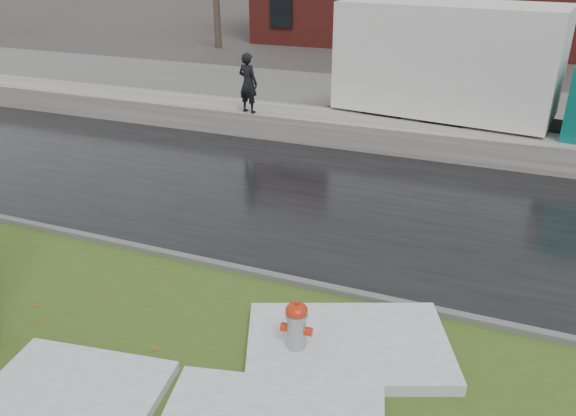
% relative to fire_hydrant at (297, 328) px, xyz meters
% --- Properties ---
extents(ground, '(120.00, 120.00, 0.00)m').
position_rel_fire_hydrant_xyz_m(ground, '(-1.29, 0.72, -0.53)').
color(ground, '#47423D').
rests_on(ground, ground).
extents(verge, '(60.00, 4.50, 0.04)m').
position_rel_fire_hydrant_xyz_m(verge, '(-1.29, -0.53, -0.51)').
color(verge, '#344F1A').
rests_on(verge, ground).
extents(road, '(60.00, 7.00, 0.03)m').
position_rel_fire_hydrant_xyz_m(road, '(-1.29, 5.22, -0.51)').
color(road, black).
rests_on(road, ground).
extents(parking_lot, '(60.00, 9.00, 0.03)m').
position_rel_fire_hydrant_xyz_m(parking_lot, '(-1.29, 13.72, -0.51)').
color(parking_lot, slate).
rests_on(parking_lot, ground).
extents(curb, '(60.00, 0.15, 0.14)m').
position_rel_fire_hydrant_xyz_m(curb, '(-1.29, 1.72, -0.46)').
color(curb, slate).
rests_on(curb, ground).
extents(snowbank, '(60.00, 1.60, 0.75)m').
position_rel_fire_hydrant_xyz_m(snowbank, '(-1.29, 9.42, -0.15)').
color(snowbank, '#B7B1A8').
rests_on(snowbank, ground).
extents(fire_hydrant, '(0.44, 0.39, 0.91)m').
position_rel_fire_hydrant_xyz_m(fire_hydrant, '(0.00, 0.00, 0.00)').
color(fire_hydrant, '#A0A4A8').
rests_on(fire_hydrant, verge).
extents(box_truck, '(11.56, 3.95, 3.81)m').
position_rel_fire_hydrant_xyz_m(box_truck, '(1.63, 10.75, 1.49)').
color(box_truck, black).
rests_on(box_truck, ground).
extents(worker, '(0.71, 0.55, 1.72)m').
position_rel_fire_hydrant_xyz_m(worker, '(-4.86, 8.82, 1.08)').
color(worker, black).
rests_on(worker, snowbank).
extents(snow_patch_far, '(2.41, 1.91, 0.14)m').
position_rel_fire_hydrant_xyz_m(snow_patch_far, '(-2.33, -1.78, -0.42)').
color(snow_patch_far, white).
rests_on(snow_patch_far, verge).
extents(snow_patch_side, '(3.27, 2.71, 0.18)m').
position_rel_fire_hydrant_xyz_m(snow_patch_side, '(0.63, 0.39, -0.40)').
color(snow_patch_side, white).
rests_on(snow_patch_side, verge).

